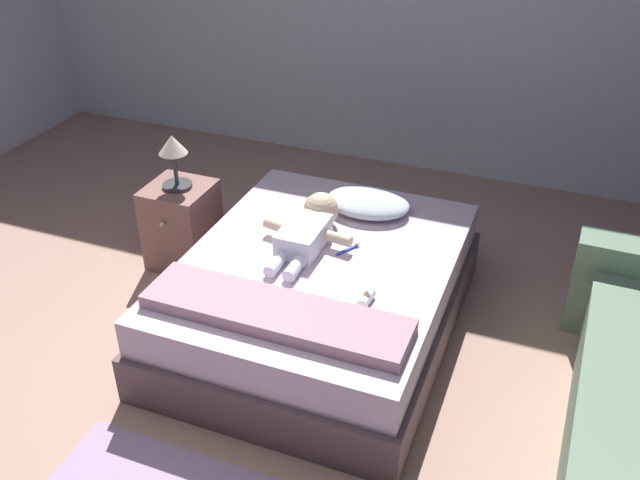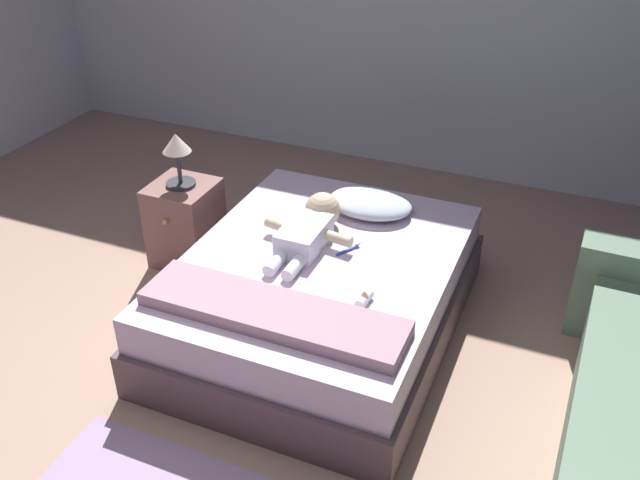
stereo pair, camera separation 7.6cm
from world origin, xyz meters
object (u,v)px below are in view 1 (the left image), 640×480
Objects in this scene: toothbrush at (349,249)px; baby_bottle at (366,298)px; lamp at (173,152)px; bed at (320,294)px; nightstand at (182,225)px; pillow at (368,203)px; baby at (310,228)px.

toothbrush is 0.45m from baby_bottle.
baby_bottle is at bearing -23.43° from lamp.
baby_bottle is at bearing -39.74° from bed.
lamp is at bearing 170.41° from toothbrush.
nightstand reaches higher than toothbrush.
baby_bottle is (1.34, -0.58, -0.25)m from lamp.
pillow is at bearing 95.22° from toothbrush.
bed is at bearing -16.69° from nightstand.
baby_bottle is (1.34, -0.58, 0.22)m from nightstand.
baby_bottle is (0.34, -0.28, 0.26)m from bed.
toothbrush is 0.45× the size of lamp.
pillow is 1.13m from nightstand.
lamp is (-1.08, -0.23, 0.23)m from pillow.
baby_bottle is (0.22, -0.39, 0.02)m from toothbrush.
pillow is 0.43m from toothbrush.
baby is at bearing 129.94° from bed.
toothbrush is 1.27× the size of baby_bottle.
pillow reaches higher than nightstand.
nightstand is 1.60× the size of lamp.
bed is 0.51m from baby_bottle.
nightstand is 4.54× the size of baby_bottle.
nightstand is at bearing 169.24° from baby.
baby_bottle reaches higher than toothbrush.
nightstand is 0.48m from lamp.
baby is 0.23m from toothbrush.
lamp reaches higher than bed.
baby is (-0.18, -0.40, 0.02)m from pillow.
nightstand is 1.47m from baby_bottle.
bed is 0.35m from baby.
baby is at bearing -114.55° from pillow.
baby_bottle reaches higher than bed.
bed is 12.00× the size of toothbrush.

